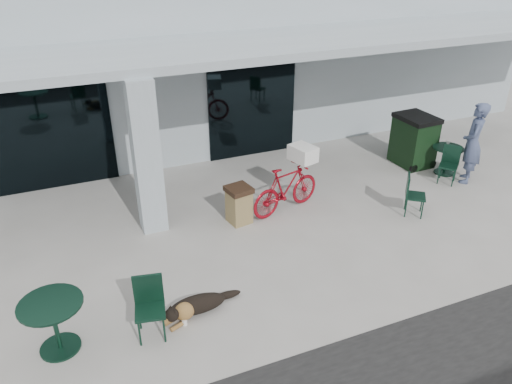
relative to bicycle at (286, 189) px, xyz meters
name	(u,v)px	position (x,y,z in m)	size (l,w,h in m)	color
ground	(265,272)	(-1.30, -1.85, -0.54)	(80.00, 80.00, 0.00)	#A4A09A
building	(151,50)	(-1.30, 6.65, 1.71)	(22.00, 7.00, 4.50)	#A4B0BA
storefront_glass_left	(49,133)	(-4.50, 3.13, 0.81)	(2.80, 0.06, 2.70)	black
storefront_glass_right	(252,106)	(0.50, 3.13, 0.81)	(2.40, 0.06, 2.70)	black
column	(147,158)	(-2.80, 0.45, 1.02)	(0.50, 0.50, 3.12)	#A4B0BA
overhang	(197,51)	(-1.30, 1.75, 2.67)	(22.00, 2.80, 0.18)	#A4B0BA
bicycle	(286,189)	(0.00, 0.00, 0.00)	(0.50, 1.78, 1.07)	maroon
laundry_basket	(303,153)	(0.43, 0.12, 0.70)	(0.56, 0.42, 0.33)	white
dog	(198,303)	(-2.72, -2.41, -0.36)	(1.06, 0.35, 0.35)	black
cup_near_dog	(185,322)	(-3.00, -2.60, -0.49)	(0.08, 0.08, 0.10)	white
cafe_table_near	(56,326)	(-4.82, -2.37, -0.11)	(0.91, 0.91, 0.85)	#113023
cafe_chair_near	(150,310)	(-3.50, -2.63, -0.04)	(0.44, 0.49, 0.98)	#113023
cafe_table_far	(446,160)	(4.51, 0.15, -0.19)	(0.75, 0.75, 0.70)	#113023
cafe_chair_far_a	(415,195)	(2.47, -1.21, -0.08)	(0.41, 0.45, 0.91)	#113023
cafe_chair_far_b	(449,165)	(4.18, -0.28, -0.08)	(0.41, 0.45, 0.91)	#113023
person	(473,143)	(4.69, -0.38, 0.45)	(0.72, 0.47, 1.97)	#445073
cup_on_table	(448,143)	(4.61, 0.30, 0.21)	(0.07, 0.07, 0.10)	white
trash_receptacle	(239,205)	(-1.10, -0.05, -0.13)	(0.48, 0.48, 0.82)	olive
wheeled_bin	(414,140)	(4.09, 0.95, 0.12)	(0.81, 1.02, 1.31)	black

